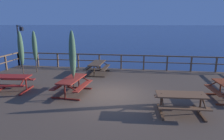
{
  "coord_description": "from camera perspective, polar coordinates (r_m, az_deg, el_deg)",
  "views": [
    {
      "loc": [
        1.48,
        -8.96,
        4.04
      ],
      "look_at": [
        0.0,
        0.82,
        1.67
      ],
      "focal_mm": 31.86,
      "sensor_mm": 36.0,
      "label": 1
    }
  ],
  "objects": [
    {
      "name": "ground_plane",
      "position": [
        9.94,
        -0.72,
        -10.49
      ],
      "size": [
        600.0,
        600.0,
        0.0
      ],
      "primitive_type": "plane",
      "color": "navy"
    },
    {
      "name": "wooden_deck",
      "position": [
        9.81,
        -0.73,
        -8.72
      ],
      "size": [
        16.76,
        10.99,
        0.67
      ],
      "primitive_type": "cube",
      "color": "brown",
      "rests_on": "ground"
    },
    {
      "name": "railing_waterside_far",
      "position": [
        14.62,
        2.66,
        3.11
      ],
      "size": [
        16.56,
        0.1,
        1.09
      ],
      "color": "brown",
      "rests_on": "wooden_deck"
    },
    {
      "name": "picnic_table_front_left",
      "position": [
        11.18,
        -26.74,
        -2.6
      ],
      "size": [
        1.88,
        1.55,
        0.78
      ],
      "color": "maroon",
      "rests_on": "wooden_deck"
    },
    {
      "name": "picnic_table_mid_left",
      "position": [
        9.78,
        -11.35,
        -3.51
      ],
      "size": [
        1.56,
        2.07,
        0.78
      ],
      "color": "maroon",
      "rests_on": "wooden_deck"
    },
    {
      "name": "picnic_table_back_right",
      "position": [
        8.0,
        19.15,
        -7.94
      ],
      "size": [
        1.91,
        1.51,
        0.78
      ],
      "color": "brown",
      "rests_on": "wooden_deck"
    },
    {
      "name": "picnic_table_back_left",
      "position": [
        13.37,
        -4.26,
        1.31
      ],
      "size": [
        1.43,
        2.07,
        0.78
      ],
      "color": "brown",
      "rests_on": "wooden_deck"
    },
    {
      "name": "patio_umbrella_tall_back_left",
      "position": [
        14.51,
        -21.32,
        6.37
      ],
      "size": [
        0.32,
        0.32,
        2.84
      ],
      "color": "#4C3828",
      "rests_on": "wooden_deck"
    },
    {
      "name": "patio_umbrella_short_front",
      "position": [
        9.46,
        -11.29,
        4.44
      ],
      "size": [
        0.32,
        0.32,
        3.03
      ],
      "color": "#4C3828",
      "rests_on": "wooden_deck"
    },
    {
      "name": "patio_umbrella_tall_mid_right",
      "position": [
        13.3,
        -24.7,
        5.59
      ],
      "size": [
        0.32,
        0.32,
        2.87
      ],
      "color": "#4C3828",
      "rests_on": "wooden_deck"
    },
    {
      "name": "lamp_post_hooked",
      "position": [
        16.4,
        -24.9,
        7.84
      ],
      "size": [
        0.63,
        0.4,
        3.2
      ],
      "color": "black",
      "rests_on": "wooden_deck"
    }
  ]
}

